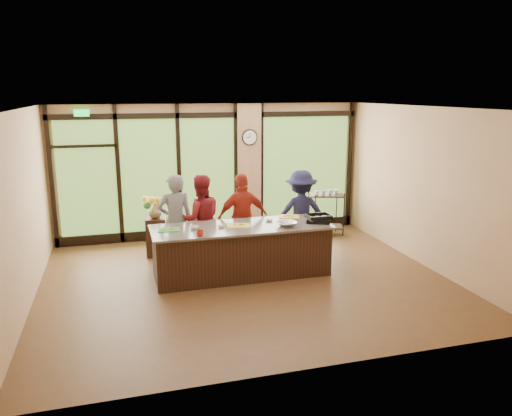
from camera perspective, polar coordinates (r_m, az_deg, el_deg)
floor at (r=8.92m, az=-1.16°, el=-8.27°), size 7.00×7.00×0.00m
ceiling at (r=8.31m, az=-1.26°, el=11.36°), size 7.00×7.00×0.00m
back_wall at (r=11.37m, az=-5.04°, el=4.24°), size 7.00×0.00×7.00m
left_wall at (r=8.35m, az=-25.14°, el=-0.29°), size 0.00×6.00×6.00m
right_wall at (r=9.95m, az=18.71°, el=2.28°), size 0.00×6.00×6.00m
window_wall at (r=11.37m, az=-4.18°, el=3.72°), size 6.90×0.12×3.00m
island_base at (r=9.05m, az=-1.66°, el=-5.00°), size 3.10×1.00×0.88m
countertop at (r=8.91m, az=-1.68°, el=-2.19°), size 3.20×1.10×0.04m
wall_clock at (r=11.34m, az=-0.73°, el=8.08°), size 0.36×0.04×0.36m
cook_left at (r=9.47m, az=-9.20°, el=-1.47°), size 0.67×0.46×1.79m
cook_midleft at (r=9.63m, az=-6.36°, el=-1.30°), size 0.85×0.67×1.73m
cook_midright at (r=9.66m, az=-1.54°, el=-1.16°), size 1.05×0.50×1.74m
cook_right at (r=10.12m, az=5.13°, el=-0.55°), size 1.22×0.83×1.73m
roasting_pan at (r=9.22m, az=7.16°, el=-1.39°), size 0.52×0.48×0.08m
mixing_bowl at (r=8.89m, az=3.52°, el=-1.84°), size 0.41×0.41×0.09m
cutting_board_left at (r=8.78m, az=-9.93°, el=-2.46°), size 0.40×0.33×0.01m
cutting_board_center at (r=8.92m, az=-1.94°, el=-2.01°), size 0.47×0.40×0.01m
cutting_board_right at (r=9.57m, az=3.82°, el=-0.98°), size 0.45×0.39×0.01m
prep_bowl_near at (r=8.78m, az=-7.07°, el=-2.23°), size 0.17×0.17×0.05m
prep_bowl_mid at (r=8.83m, az=-4.01°, el=-2.11°), size 0.16×0.16×0.04m
prep_bowl_far at (r=9.23m, az=1.52°, el=-1.41°), size 0.16×0.16×0.03m
red_ramekin at (r=8.35m, az=-6.41°, el=-2.87°), size 0.14×0.14×0.10m
flower_stand at (r=10.32m, az=-11.33°, el=-3.22°), size 0.44×0.44×0.79m
flower_vase at (r=10.18m, az=-11.47°, el=-0.30°), size 0.35×0.35×0.30m
bar_cart at (r=11.60m, az=8.01°, el=-0.01°), size 0.88×0.66×1.06m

